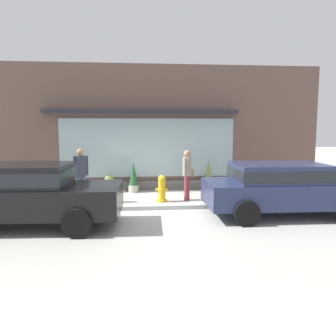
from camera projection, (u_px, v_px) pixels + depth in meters
ground_plane at (144, 208)px, 10.15m from camera, size 60.00×60.00×0.00m
curb_strip at (145, 208)px, 9.95m from camera, size 14.00×0.24×0.12m
storefront at (142, 129)px, 13.02m from camera, size 14.00×0.81×4.80m
fire_hydrant at (162, 189)px, 10.97m from camera, size 0.41×0.38×0.87m
pedestrian_with_handbag at (187, 171)px, 11.12m from camera, size 0.43×0.56×1.67m
pedestrian_passerby at (81, 171)px, 10.70m from camera, size 0.45×0.30×1.76m
parked_car_black at (21, 191)px, 8.09m from camera, size 4.63×2.13×1.54m
parked_car_navy at (283, 186)px, 9.16m from camera, size 4.40×2.08×1.45m
potted_plant_window_center at (245, 182)px, 12.97m from camera, size 0.50×0.50×0.66m
potted_plant_corner_tall at (19, 182)px, 12.26m from camera, size 0.63×0.63×0.79m
potted_plant_doorstep at (109, 183)px, 12.58m from camera, size 0.35×0.35×0.65m
potted_plant_window_left at (133, 178)px, 12.57m from camera, size 0.38×0.38×1.14m
potted_plant_window_right at (71, 183)px, 12.58m from camera, size 0.41×0.41×0.70m
potted_plant_near_hydrant at (208, 175)px, 13.01m from camera, size 0.29×0.29×1.20m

